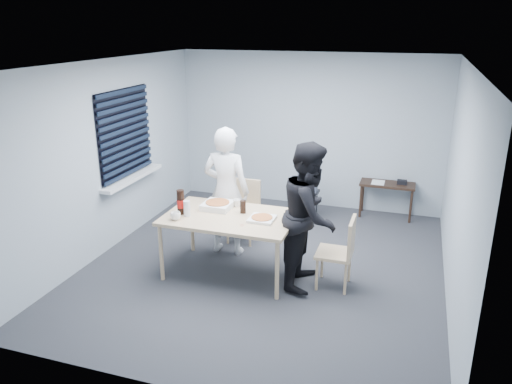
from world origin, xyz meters
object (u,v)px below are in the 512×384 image
(stool, at_px, (307,198))
(backpack, at_px, (307,179))
(chair_far, at_px, (245,206))
(mug_a, at_px, (176,216))
(chair_right, at_px, (342,248))
(side_table, at_px, (387,188))
(person_white, at_px, (226,191))
(mug_b, at_px, (237,203))
(soda_bottle, at_px, (181,202))
(person_black, at_px, (310,215))
(dining_table, at_px, (230,220))

(stool, xyz_separation_m, backpack, (-0.00, -0.01, 0.31))
(chair_far, xyz_separation_m, mug_a, (-0.40, -1.39, 0.31))
(chair_right, relative_size, stool, 1.84)
(chair_right, height_order, side_table, chair_right)
(person_white, xyz_separation_m, mug_b, (0.23, -0.23, -0.06))
(chair_right, height_order, soda_bottle, soda_bottle)
(chair_far, relative_size, person_black, 0.50)
(side_table, bearing_deg, chair_far, -141.36)
(chair_far, relative_size, mug_a, 7.24)
(person_black, distance_m, soda_bottle, 1.60)
(chair_right, relative_size, person_black, 0.50)
(chair_far, bearing_deg, backpack, 54.06)
(stool, relative_size, mug_a, 3.93)
(chair_far, distance_m, person_white, 0.62)
(chair_far, bearing_deg, person_black, -40.59)
(dining_table, distance_m, backpack, 2.12)
(mug_a, height_order, soda_bottle, soda_bottle)
(chair_far, distance_m, chair_right, 1.87)
(dining_table, bearing_deg, stool, 75.59)
(chair_right, distance_m, side_table, 2.56)
(chair_right, bearing_deg, person_black, -179.78)
(stool, bearing_deg, chair_far, -125.59)
(chair_right, bearing_deg, mug_b, 168.82)
(side_table, relative_size, mug_b, 8.69)
(person_white, xyz_separation_m, stool, (0.80, 1.49, -0.51))
(chair_far, bearing_deg, mug_a, -105.89)
(person_black, height_order, mug_a, person_black)
(person_white, bearing_deg, soda_bottle, 64.29)
(mug_a, xyz_separation_m, soda_bottle, (-0.03, 0.20, 0.10))
(mug_b, bearing_deg, backpack, 71.67)
(chair_far, xyz_separation_m, person_white, (-0.09, -0.49, 0.37))
(soda_bottle, bearing_deg, chair_far, 70.48)
(person_white, bearing_deg, person_black, 157.77)
(chair_right, bearing_deg, dining_table, -177.35)
(person_white, bearing_deg, stool, -118.24)
(person_black, xyz_separation_m, side_table, (0.75, 2.54, -0.39))
(chair_right, height_order, mug_b, chair_right)
(side_table, height_order, stool, side_table)
(chair_right, distance_m, stool, 2.18)
(side_table, distance_m, mug_b, 2.89)
(soda_bottle, bearing_deg, dining_table, 11.28)
(backpack, bearing_deg, person_black, -86.53)
(chair_far, relative_size, chair_right, 1.00)
(person_white, height_order, person_black, same)
(dining_table, relative_size, soda_bottle, 5.14)
(person_black, height_order, backpack, person_black)
(side_table, height_order, soda_bottle, soda_bottle)
(mug_b, distance_m, soda_bottle, 0.74)
(dining_table, height_order, stool, dining_table)
(stool, bearing_deg, person_white, -118.24)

